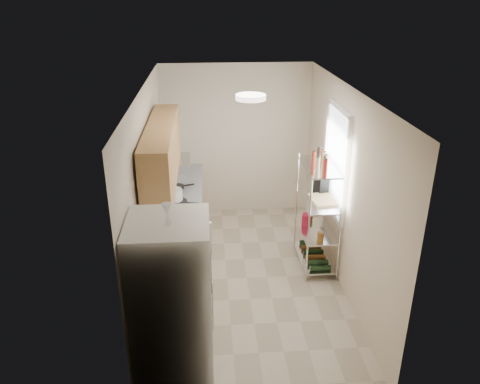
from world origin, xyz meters
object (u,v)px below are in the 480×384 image
(rice_cooker, at_px, (173,196))
(espresso_machine, at_px, (321,184))
(frying_pan_large, at_px, (177,202))
(cutting_board, at_px, (324,200))
(refrigerator, at_px, (173,306))

(rice_cooker, bearing_deg, espresso_machine, -0.69)
(rice_cooker, bearing_deg, frying_pan_large, -38.75)
(rice_cooker, height_order, frying_pan_large, rice_cooker)
(frying_pan_large, xyz_separation_m, cutting_board, (2.01, -0.28, 0.10))
(refrigerator, relative_size, espresso_machine, 7.11)
(frying_pan_large, height_order, cutting_board, cutting_board)
(refrigerator, height_order, espresso_machine, refrigerator)
(refrigerator, xyz_separation_m, espresso_machine, (1.97, 2.34, 0.24))
(refrigerator, distance_m, rice_cooker, 2.37)
(rice_cooker, distance_m, cutting_board, 2.09)
(frying_pan_large, bearing_deg, rice_cooker, 151.42)
(frying_pan_large, distance_m, espresso_machine, 2.05)
(rice_cooker, bearing_deg, cutting_board, -8.87)
(refrigerator, xyz_separation_m, frying_pan_large, (-0.07, 2.32, 0.03))
(rice_cooker, height_order, espresso_machine, espresso_machine)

